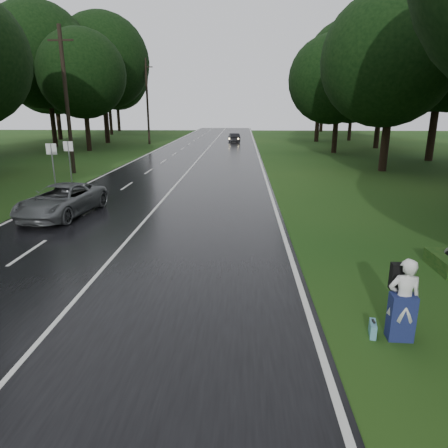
# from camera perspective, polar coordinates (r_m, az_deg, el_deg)

# --- Properties ---
(ground) EXTENTS (160.00, 160.00, 0.00)m
(ground) POSITION_cam_1_polar(r_m,az_deg,el_deg) (12.19, -17.86, -7.47)
(ground) COLOR #204113
(ground) RESTS_ON ground
(road) EXTENTS (12.00, 140.00, 0.04)m
(road) POSITION_cam_1_polar(r_m,az_deg,el_deg) (31.07, -5.19, 7.37)
(road) COLOR black
(road) RESTS_ON ground
(lane_center) EXTENTS (0.12, 140.00, 0.01)m
(lane_center) POSITION_cam_1_polar(r_m,az_deg,el_deg) (31.07, -5.19, 7.42)
(lane_center) COLOR silver
(lane_center) RESTS_ON road
(grey_car) EXTENTS (2.93, 5.25, 1.39)m
(grey_car) POSITION_cam_1_polar(r_m,az_deg,el_deg) (19.46, -22.04, 3.13)
(grey_car) COLOR #4F5254
(grey_car) RESTS_ON road
(far_car) EXTENTS (1.82, 3.92, 1.25)m
(far_car) POSITION_cam_1_polar(r_m,az_deg,el_deg) (58.21, 1.44, 12.13)
(far_car) COLOR black
(far_car) RESTS_ON road
(hitchhiker) EXTENTS (0.68, 0.61, 1.82)m
(hitchhiker) POSITION_cam_1_polar(r_m,az_deg,el_deg) (9.26, 24.02, -10.10)
(hitchhiker) COLOR silver
(hitchhiker) RESTS_ON ground
(suitcase) EXTENTS (0.21, 0.45, 0.31)m
(suitcase) POSITION_cam_1_polar(r_m,az_deg,el_deg) (9.47, 20.33, -13.78)
(suitcase) COLOR teal
(suitcase) RESTS_ON ground
(utility_pole_mid) EXTENTS (1.80, 0.28, 10.25)m
(utility_pole_mid) POSITION_cam_1_polar(r_m,az_deg,el_deg) (32.57, -20.47, 6.80)
(utility_pole_mid) COLOR black
(utility_pole_mid) RESTS_ON ground
(utility_pole_far) EXTENTS (1.80, 0.28, 10.90)m
(utility_pole_far) POSITION_cam_1_polar(r_m,az_deg,el_deg) (56.65, -10.51, 11.09)
(utility_pole_far) COLOR black
(utility_pole_far) RESTS_ON ground
(road_sign_a) EXTENTS (0.65, 0.10, 2.69)m
(road_sign_a) POSITION_cam_1_polar(r_m,az_deg,el_deg) (26.72, -22.73, 4.71)
(road_sign_a) COLOR white
(road_sign_a) RESTS_ON ground
(road_sign_b) EXTENTS (0.63, 0.10, 2.63)m
(road_sign_b) POSITION_cam_1_polar(r_m,az_deg,el_deg) (28.85, -20.76, 5.68)
(road_sign_b) COLOR white
(road_sign_b) RESTS_ON ground
(tree_left_e) EXTENTS (9.05, 9.05, 14.13)m
(tree_left_e) POSITION_cam_1_polar(r_m,az_deg,el_deg) (49.32, -18.52, 9.83)
(tree_left_e) COLOR black
(tree_left_e) RESTS_ON ground
(tree_left_f) EXTENTS (11.56, 11.56, 18.06)m
(tree_left_f) POSITION_cam_1_polar(r_m,az_deg,el_deg) (59.85, -16.13, 10.99)
(tree_left_f) COLOR black
(tree_left_f) RESTS_ON ground
(tree_right_d) EXTENTS (8.61, 8.61, 13.46)m
(tree_right_d) POSITION_cam_1_polar(r_m,az_deg,el_deg) (33.91, 21.48, 7.03)
(tree_right_d) COLOR black
(tree_right_d) RESTS_ON ground
(tree_right_e) EXTENTS (7.98, 7.98, 12.47)m
(tree_right_e) POSITION_cam_1_polar(r_m,az_deg,el_deg) (46.19, 15.28, 9.71)
(tree_right_e) COLOR black
(tree_right_e) RESTS_ON ground
(tree_right_f) EXTENTS (8.94, 8.94, 13.97)m
(tree_right_f) POSITION_cam_1_polar(r_m,az_deg,el_deg) (61.30, 12.93, 11.32)
(tree_right_f) COLOR black
(tree_right_f) RESTS_ON ground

